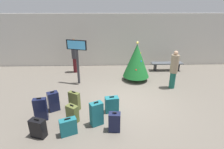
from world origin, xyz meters
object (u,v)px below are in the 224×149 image
at_px(suitcase_5, 97,114).
at_px(suitcase_3, 53,101).
at_px(flight_info_kiosk, 77,53).
at_px(waiting_bench, 167,64).
at_px(suitcase_6, 115,122).
at_px(traveller_1, 74,55).
at_px(suitcase_2, 38,128).
at_px(suitcase_1, 41,109).
at_px(suitcase_4, 72,114).
at_px(suitcase_7, 112,105).
at_px(holiday_tree, 137,60).
at_px(traveller_0, 174,69).
at_px(suitcase_8, 74,101).
at_px(suitcase_0, 68,127).

bearing_deg(suitcase_5, suitcase_3, 151.09).
relative_size(flight_info_kiosk, suitcase_3, 2.79).
bearing_deg(waiting_bench, suitcase_6, -121.96).
height_order(traveller_1, suitcase_2, traveller_1).
bearing_deg(suitcase_1, suitcase_2, -77.51).
relative_size(waiting_bench, suitcase_4, 2.83).
xyz_separation_m(suitcase_2, suitcase_5, (1.69, 0.52, 0.11)).
bearing_deg(suitcase_7, holiday_tree, 65.47).
relative_size(holiday_tree, traveller_0, 1.12).
distance_m(traveller_0, suitcase_8, 4.58).
height_order(suitcase_0, suitcase_8, suitcase_8).
xyz_separation_m(traveller_1, suitcase_8, (0.57, -3.85, -0.69)).
relative_size(suitcase_6, suitcase_8, 0.92).
height_order(suitcase_1, suitcase_6, suitcase_1).
height_order(suitcase_6, suitcase_7, suitcase_6).
height_order(suitcase_3, suitcase_7, suitcase_3).
distance_m(flight_info_kiosk, suitcase_2, 4.06).
height_order(traveller_1, suitcase_3, traveller_1).
distance_m(suitcase_5, suitcase_6, 0.66).
bearing_deg(holiday_tree, suitcase_5, -116.91).
relative_size(holiday_tree, suitcase_7, 3.19).
distance_m(holiday_tree, suitcase_7, 3.26).
bearing_deg(suitcase_6, suitcase_3, 150.77).
xyz_separation_m(holiday_tree, suitcase_7, (-1.32, -2.89, -0.75)).
height_order(suitcase_0, suitcase_4, suitcase_4).
relative_size(traveller_1, suitcase_2, 3.11).
relative_size(flight_info_kiosk, waiting_bench, 1.20).
distance_m(flight_info_kiosk, traveller_0, 4.49).
relative_size(suitcase_1, suitcase_6, 1.27).
bearing_deg(suitcase_8, traveller_1, 98.37).
relative_size(flight_info_kiosk, suitcase_8, 3.00).
relative_size(holiday_tree, suitcase_2, 3.24).
bearing_deg(suitcase_2, suitcase_8, 61.00).
distance_m(waiting_bench, suitcase_7, 5.37).
bearing_deg(suitcase_1, suitcase_8, 32.84).
height_order(flight_info_kiosk, waiting_bench, flight_info_kiosk).
relative_size(suitcase_0, suitcase_1, 0.68).
relative_size(suitcase_4, suitcase_5, 0.76).
bearing_deg(suitcase_2, traveller_0, 31.83).
height_order(suitcase_1, suitcase_7, suitcase_1).
bearing_deg(suitcase_2, waiting_bench, 44.56).
bearing_deg(suitcase_2, suitcase_7, 29.38).
bearing_deg(holiday_tree, suitcase_8, -135.64).
relative_size(traveller_1, suitcase_3, 2.49).
bearing_deg(waiting_bench, suitcase_3, -143.50).
distance_m(suitcase_4, suitcase_8, 0.79).
bearing_deg(flight_info_kiosk, suitcase_1, -105.95).
xyz_separation_m(suitcase_0, suitcase_5, (0.83, 0.45, 0.13)).
xyz_separation_m(traveller_0, suitcase_2, (-5.06, -3.14, -0.65)).
xyz_separation_m(waiting_bench, suitcase_1, (-5.72, -4.61, 0.03)).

